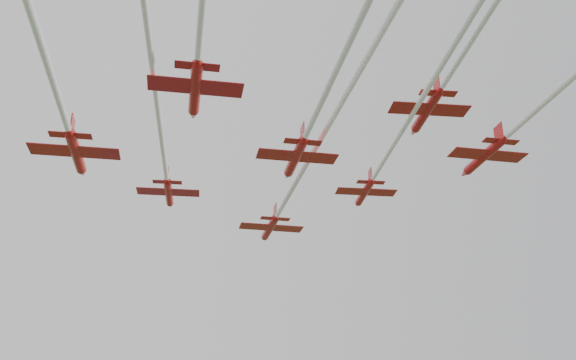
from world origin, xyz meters
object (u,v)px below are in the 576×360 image
object	(u,v)px
jet_row3_mid	(328,89)
jet_row3_right	(545,102)
jet_row2_right	(384,160)
jet_row3_left	(55,86)
jet_row2_left	(160,127)
jet_row4_right	(466,50)
jet_lead	(293,188)

from	to	relation	value
jet_row3_mid	jet_row3_right	distance (m)	23.95
jet_row2_right	jet_row3_left	world-z (taller)	jet_row2_right
jet_row2_left	jet_row2_right	distance (m)	26.63
jet_row3_mid	jet_row3_right	xyz separation A→B (m)	(23.81, -0.70, 2.52)
jet_row3_mid	jet_row4_right	size ratio (longest dim) A/B	1.28
jet_row3_mid	jet_row3_right	bearing A→B (deg)	6.01
jet_row2_right	jet_row3_right	size ratio (longest dim) A/B	0.80
jet_row3_mid	jet_row4_right	bearing A→B (deg)	-29.69
jet_lead	jet_row2_right	bearing A→B (deg)	-53.14
jet_row2_left	jet_row3_left	world-z (taller)	jet_row2_left
jet_lead	jet_row2_left	world-z (taller)	jet_lead
jet_row3_left	jet_row4_right	distance (m)	36.88
jet_row2_right	jet_row3_mid	bearing A→B (deg)	-119.46
jet_row3_left	jet_row2_right	bearing A→B (deg)	20.53
jet_lead	jet_row3_mid	world-z (taller)	jet_lead
jet_row2_left	jet_lead	bearing A→B (deg)	46.25
jet_row2_left	jet_row4_right	xyz separation A→B (m)	(23.31, -21.49, 0.72)
jet_row3_left	jet_lead	bearing A→B (deg)	42.87
jet_row3_mid	jet_row2_left	bearing A→B (deg)	141.60
jet_row3_left	jet_row3_mid	size ratio (longest dim) A/B	0.99
jet_row3_right	jet_row4_right	bearing A→B (deg)	-146.41
jet_lead	jet_row3_left	world-z (taller)	jet_lead
jet_lead	jet_row3_left	size ratio (longest dim) A/B	1.12
jet_row3_mid	jet_row4_right	distance (m)	12.56
jet_row3_left	jet_row2_left	bearing A→B (deg)	41.10
jet_row2_left	jet_row4_right	distance (m)	31.72
jet_row3_left	jet_row3_right	xyz separation A→B (m)	(47.60, -8.03, 2.51)
jet_row2_left	jet_row3_left	distance (m)	12.33
jet_row3_left	jet_row3_right	size ratio (longest dim) A/B	1.06
jet_row2_right	jet_row3_right	distance (m)	19.05
jet_lead	jet_row2_right	distance (m)	14.40
jet_lead	jet_row2_right	size ratio (longest dim) A/B	1.48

